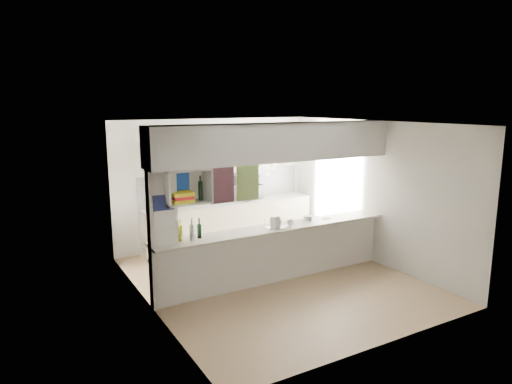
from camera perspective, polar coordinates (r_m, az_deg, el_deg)
floor at (r=7.75m, az=2.44°, el=-10.96°), size 4.80×4.80×0.00m
ceiling at (r=7.19m, az=2.61°, el=8.63°), size 4.80×4.80×0.00m
wall_back at (r=9.44m, az=-5.27°, el=1.22°), size 4.20×0.00×4.20m
wall_left at (r=6.52m, az=-13.33°, el=-3.48°), size 0.00×4.80×4.80m
wall_right at (r=8.65m, az=14.38°, el=0.01°), size 0.00×4.80×4.80m
servery_partition at (r=7.20m, az=1.38°, el=1.11°), size 4.20×0.50×2.60m
cubby_shelf at (r=6.54m, az=-8.85°, el=0.41°), size 0.65×0.35×0.50m
kitchen_run at (r=9.37m, az=-3.66°, el=-1.79°), size 3.60×0.63×2.24m
microwave at (r=9.54m, az=-0.86°, el=-0.02°), size 0.63×0.52×0.30m
bowl at (r=9.51m, az=-0.59°, el=1.06°), size 0.26×0.26×0.06m
dish_rack at (r=7.38m, az=2.69°, el=-3.91°), size 0.38×0.29×0.20m
cup at (r=7.50m, az=4.30°, el=-3.83°), size 0.13×0.13×0.09m
wine_bottles at (r=6.75m, az=-8.72°, el=-5.08°), size 0.52×0.15×0.34m
plastic_tubs at (r=7.92m, az=6.62°, el=-3.25°), size 0.50×0.18×0.08m
utensil_jar at (r=9.22m, az=-5.39°, el=-0.97°), size 0.10×0.10×0.14m
knife_block at (r=9.13m, az=-7.01°, el=-1.00°), size 0.11×0.10×0.18m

